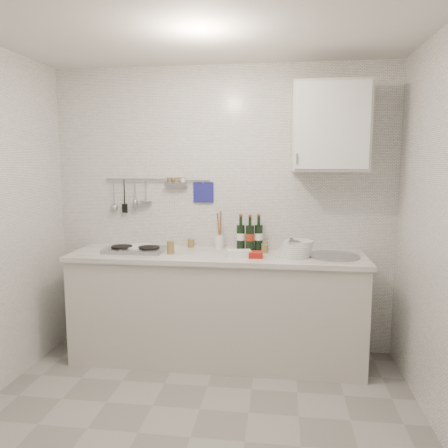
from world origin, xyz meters
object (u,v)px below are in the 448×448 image
object	(u,v)px
plate_stack_sink	(296,249)
utensil_crock	(219,240)
plate_stack_hob	(137,248)
wall_cabinet	(330,127)
wine_bottles	(250,233)

from	to	relation	value
plate_stack_sink	utensil_crock	size ratio (longest dim) A/B	0.91
plate_stack_sink	plate_stack_hob	bearing A→B (deg)	176.78
wall_cabinet	utensil_crock	distance (m)	1.32
plate_stack_hob	utensil_crock	bearing A→B (deg)	13.08
plate_stack_hob	wine_bottles	size ratio (longest dim) A/B	0.89
utensil_crock	wine_bottles	bearing A→B (deg)	-10.85
wall_cabinet	wine_bottles	bearing A→B (deg)	175.58
plate_stack_hob	wine_bottles	xyz separation A→B (m)	(0.96, 0.11, 0.14)
plate_stack_hob	plate_stack_sink	size ratio (longest dim) A/B	0.91
plate_stack_hob	plate_stack_sink	bearing A→B (deg)	-3.22
wine_bottles	utensil_crock	world-z (taller)	utensil_crock
wall_cabinet	plate_stack_sink	xyz separation A→B (m)	(-0.25, -0.14, -0.97)
utensil_crock	plate_stack_sink	bearing A→B (deg)	-19.84
wall_cabinet	plate_stack_sink	distance (m)	1.01
plate_stack_sink	wine_bottles	size ratio (longest dim) A/B	0.98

